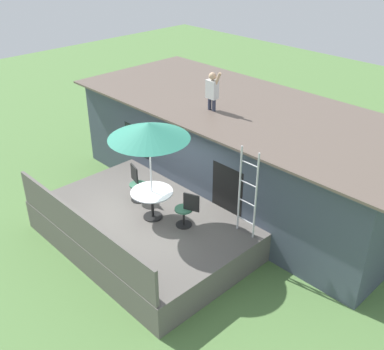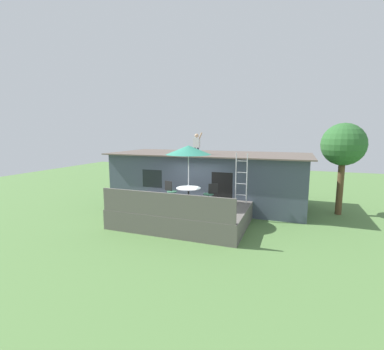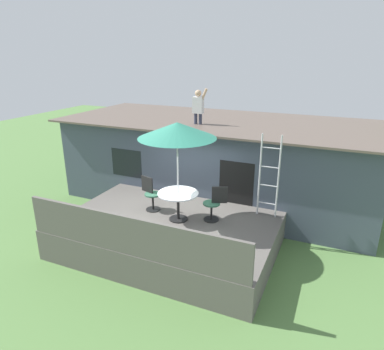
% 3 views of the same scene
% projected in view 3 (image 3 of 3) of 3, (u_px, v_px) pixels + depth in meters
% --- Properties ---
extents(ground_plane, '(40.00, 40.00, 0.00)m').
position_uv_depth(ground_plane, '(171.00, 245.00, 9.30)').
color(ground_plane, '#567F42').
extents(house, '(10.50, 4.50, 2.77)m').
position_uv_depth(house, '(218.00, 160.00, 11.94)').
color(house, '#424C5B').
rests_on(house, ground).
extents(deck, '(5.41, 3.85, 0.80)m').
position_uv_depth(deck, '(171.00, 232.00, 9.16)').
color(deck, '#605B56').
rests_on(deck, ground).
extents(deck_railing, '(5.31, 0.08, 0.90)m').
position_uv_depth(deck_railing, '(130.00, 236.00, 7.27)').
color(deck_railing, '#605B56').
rests_on(deck_railing, deck).
extents(patio_table, '(1.04, 1.04, 0.74)m').
position_uv_depth(patio_table, '(178.00, 199.00, 8.79)').
color(patio_table, black).
rests_on(patio_table, deck).
extents(patio_umbrella, '(1.90, 1.90, 2.54)m').
position_uv_depth(patio_umbrella, '(177.00, 130.00, 8.20)').
color(patio_umbrella, silver).
rests_on(patio_umbrella, deck).
extents(step_ladder, '(0.52, 0.04, 2.20)m').
position_uv_depth(step_ladder, '(269.00, 176.00, 8.84)').
color(step_ladder, silver).
rests_on(step_ladder, deck).
extents(person_figure, '(0.47, 0.20, 1.11)m').
position_uv_depth(person_figure, '(198.00, 105.00, 10.64)').
color(person_figure, '#33384C').
rests_on(person_figure, house).
extents(patio_chair_left, '(0.61, 0.44, 0.92)m').
position_uv_depth(patio_chair_left, '(151.00, 194.00, 9.43)').
color(patio_chair_left, black).
rests_on(patio_chair_left, deck).
extents(patio_chair_right, '(0.60, 0.44, 0.92)m').
position_uv_depth(patio_chair_right, '(214.00, 204.00, 8.81)').
color(patio_chair_right, black).
rests_on(patio_chair_right, deck).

